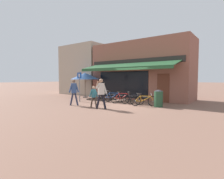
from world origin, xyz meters
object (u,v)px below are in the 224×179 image
bicycle_silver (102,96)px  pedestrian_adult (101,90)px  pedestrian_child (94,95)px  cafe_parasol (85,76)px  bicycle_blue (112,97)px  pedestrian_second_adult (74,90)px  bicycle_black (132,99)px  bicycle_red (122,98)px  parking_sign (79,83)px  litter_bin (158,98)px  bicycle_orange (144,101)px

bicycle_silver → pedestrian_adult: bearing=-57.0°
pedestrian_child → cafe_parasol: bearing=-28.4°
bicycle_blue → pedestrian_second_adult: pedestrian_second_adult is taller
bicycle_black → pedestrian_second_adult: 3.90m
bicycle_silver → bicycle_red: 1.92m
pedestrian_second_adult → bicycle_blue: bearing=-117.9°
bicycle_silver → parking_sign: parking_sign is taller
litter_bin → cafe_parasol: cafe_parasol is taller
pedestrian_child → parking_sign: (-2.68, 1.34, 0.61)m
bicycle_red → bicycle_black: size_ratio=1.04×
cafe_parasol → bicycle_blue: bearing=-17.5°
bicycle_orange → bicycle_silver: bearing=148.7°
bicycle_black → litter_bin: (1.83, 0.08, 0.19)m
litter_bin → pedestrian_child: bearing=-140.4°
pedestrian_second_adult → parking_sign: size_ratio=0.75×
bicycle_silver → bicycle_blue: bicycle_silver is taller
pedestrian_adult → litter_bin: 3.59m
pedestrian_second_adult → cafe_parasol: 4.97m
bicycle_red → bicycle_black: bearing=-11.3°
bicycle_orange → bicycle_black: bearing=141.3°
bicycle_black → parking_sign: 4.19m
bicycle_blue → cafe_parasol: (-4.12, 1.30, 1.59)m
pedestrian_child → litter_bin: pedestrian_child is taller
pedestrian_adult → parking_sign: size_ratio=0.77×
pedestrian_adult → bicycle_red: bearing=-84.5°
bicycle_black → bicycle_red: bearing=177.4°
pedestrian_adult → litter_bin: pedestrian_adult is taller
pedestrian_adult → pedestrian_child: bearing=-3.7°
pedestrian_adult → cafe_parasol: (-5.16, 3.81, 0.91)m
bicycle_blue → pedestrian_adult: (1.04, -2.51, 0.69)m
bicycle_black → cafe_parasol: size_ratio=0.63×
bicycle_red → parking_sign: size_ratio=0.78×
bicycle_silver → pedestrian_second_adult: pedestrian_second_adult is taller
bicycle_black → cafe_parasol: 6.10m
bicycle_orange → parking_sign: bearing=163.0°
bicycle_blue → bicycle_orange: size_ratio=1.03×
pedestrian_child → parking_sign: 3.05m
bicycle_silver → pedestrian_second_adult: size_ratio=1.01×
pedestrian_adult → pedestrian_child: (-0.65, 0.07, -0.28)m
pedestrian_adult → litter_bin: size_ratio=1.63×
bicycle_red → cafe_parasol: 5.43m
pedestrian_second_adult → cafe_parasol: (-2.93, 3.90, 0.93)m
pedestrian_adult → bicycle_silver: bearing=-49.1°
bicycle_blue → pedestrian_second_adult: 2.93m
bicycle_black → pedestrian_second_adult: pedestrian_second_adult is taller
bicycle_silver → bicycle_red: (1.91, -0.12, 0.01)m
bicycle_blue → parking_sign: (-2.28, -1.10, 1.01)m
parking_sign → bicycle_black: bearing=15.8°
bicycle_silver → pedestrian_child: 2.90m
pedestrian_child → cafe_parasol: 5.98m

